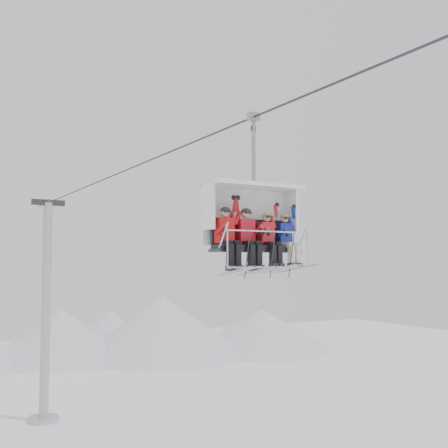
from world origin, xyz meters
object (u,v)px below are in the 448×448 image
chairlift_carrier (251,218)px  skier_center_right (269,238)px  skier_center_left (248,236)px  skier_far_right (287,239)px  lift_tower_right (45,325)px  skier_far_left (227,235)px

chairlift_carrier → skier_center_right: 0.70m
skier_center_left → skier_far_right: 1.18m
lift_tower_right → skier_far_right: lift_tower_right is taller
skier_center_left → skier_center_right: (0.62, -0.01, -0.04)m
chairlift_carrier → skier_far_left: size_ratio=2.36×
lift_tower_right → chairlift_carrier: lift_tower_right is taller
chairlift_carrier → skier_far_left: chairlift_carrier is taller
skier_center_right → skier_center_left: bearing=178.9°
chairlift_carrier → skier_far_left: (-0.89, -0.31, -0.49)m
lift_tower_right → skier_center_left: lift_tower_right is taller
skier_center_right → lift_tower_right: bearing=90.8°
chairlift_carrier → skier_center_right: chairlift_carrier is taller
lift_tower_right → skier_center_right: bearing=-89.2°
lift_tower_right → skier_center_right: 24.12m
skier_center_right → skier_far_right: 0.56m
chairlift_carrier → skier_center_right: (0.33, -0.32, -0.53)m
skier_center_left → chairlift_carrier: bearing=46.3°
chairlift_carrier → lift_tower_right: bearing=90.0°
lift_tower_right → skier_center_left: bearing=-90.7°
lift_tower_right → chairlift_carrier: 23.91m
skier_far_right → chairlift_carrier: bearing=160.2°
skier_center_left → skier_far_right: skier_center_left is taller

